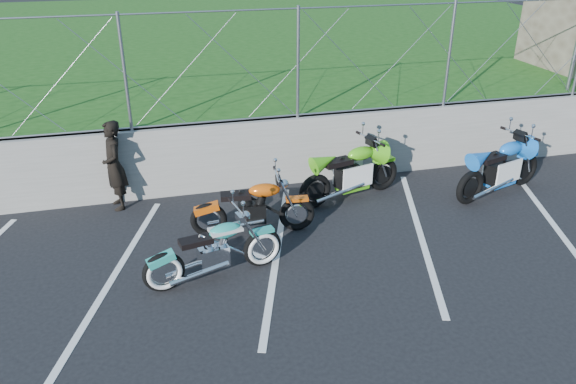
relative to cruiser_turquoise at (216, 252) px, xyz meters
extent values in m
plane|color=black|center=(0.98, -0.57, -0.41)|extent=(90.00, 90.00, 0.00)
cube|color=slate|center=(0.98, 2.93, 0.24)|extent=(30.00, 0.22, 1.30)
cube|color=#1A4713|center=(0.98, 12.93, 0.24)|extent=(30.00, 20.00, 1.30)
cylinder|color=gray|center=(0.98, 2.93, 2.84)|extent=(28.00, 0.03, 0.03)
cylinder|color=gray|center=(0.98, 2.93, 0.94)|extent=(28.00, 0.03, 0.03)
cube|color=silver|center=(-1.42, 0.43, -0.41)|extent=(1.49, 4.31, 0.01)
cube|color=silver|center=(0.98, 0.43, -0.41)|extent=(1.49, 4.31, 0.01)
cube|color=silver|center=(3.38, 0.43, -0.41)|extent=(1.49, 4.31, 0.01)
cube|color=silver|center=(5.78, 0.43, -0.41)|extent=(1.49, 4.31, 0.01)
torus|color=black|center=(-0.74, -0.15, -0.11)|extent=(0.60, 0.22, 0.59)
torus|color=black|center=(0.69, 0.14, -0.11)|extent=(0.60, 0.22, 0.59)
cube|color=silver|center=(-0.04, -0.01, -0.05)|extent=(0.46, 0.33, 0.31)
ellipsoid|color=teal|center=(0.15, 0.03, 0.31)|extent=(0.51, 0.31, 0.21)
cube|color=black|center=(-0.27, -0.06, 0.25)|extent=(0.48, 0.30, 0.08)
cube|color=teal|center=(0.69, 0.14, 0.17)|extent=(0.36, 0.20, 0.05)
cylinder|color=silver|center=(0.35, 0.07, 0.60)|extent=(0.15, 0.64, 0.03)
torus|color=black|center=(0.04, 1.19, -0.11)|extent=(0.60, 0.17, 0.59)
torus|color=black|center=(1.45, 1.03, -0.11)|extent=(0.60, 0.17, 0.59)
cube|color=black|center=(0.73, 1.11, -0.03)|extent=(0.46, 0.31, 0.32)
ellipsoid|color=#CA4F0B|center=(0.94, 1.09, 0.35)|extent=(0.52, 0.28, 0.22)
cube|color=black|center=(0.48, 1.14, 0.28)|extent=(0.50, 0.28, 0.09)
cube|color=#CA4F0B|center=(1.45, 1.03, 0.16)|extent=(0.37, 0.18, 0.06)
cylinder|color=silver|center=(1.14, 1.07, 0.58)|extent=(0.10, 0.68, 0.03)
torus|color=black|center=(1.98, 1.75, -0.09)|extent=(0.64, 0.27, 0.63)
torus|color=black|center=(3.43, 2.13, -0.09)|extent=(0.64, 0.27, 0.63)
cube|color=black|center=(2.68, 1.94, 0.01)|extent=(0.55, 0.41, 0.36)
ellipsoid|color=#52BD17|center=(2.91, 2.00, 0.44)|extent=(0.60, 0.39, 0.24)
cube|color=black|center=(2.42, 1.87, 0.36)|extent=(0.58, 0.38, 0.09)
cube|color=#52BD17|center=(3.43, 2.13, 0.20)|extent=(0.43, 0.26, 0.06)
cylinder|color=silver|center=(3.08, 2.04, 0.68)|extent=(0.22, 0.74, 0.03)
torus|color=black|center=(4.70, 1.20, -0.09)|extent=(0.65, 0.31, 0.65)
torus|color=black|center=(6.15, 1.67, -0.09)|extent=(0.65, 0.31, 0.65)
cube|color=black|center=(5.40, 1.43, 0.02)|extent=(0.56, 0.44, 0.37)
ellipsoid|color=blue|center=(5.63, 1.50, 0.45)|extent=(0.62, 0.42, 0.25)
cube|color=black|center=(5.14, 1.34, 0.38)|extent=(0.59, 0.41, 0.10)
cube|color=blue|center=(6.15, 1.67, 0.22)|extent=(0.44, 0.28, 0.06)
cylinder|color=silver|center=(5.80, 1.56, 0.70)|extent=(0.27, 0.75, 0.03)
imported|color=black|center=(-1.38, 2.63, 0.39)|extent=(0.49, 0.65, 1.59)
camera|label=1|loc=(-0.70, -6.76, 4.13)|focal=35.00mm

